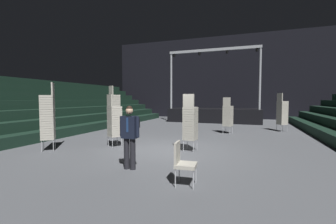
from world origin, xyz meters
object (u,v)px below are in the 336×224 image
object	(u,v)px
chair_stack_mid_centre	(115,110)
loose_chair_near_man	(183,161)
chair_stack_front_left	(114,121)
chair_stack_mid_right	(190,123)
chair_stack_rear_left	(282,112)
chair_stack_mid_left	(48,117)
equipment_road_case	(133,124)
man_with_tie	(129,134)
stage_riser	(215,114)
chair_stack_front_right	(228,115)

from	to	relation	value
chair_stack_mid_centre	loose_chair_near_man	world-z (taller)	chair_stack_mid_centre
chair_stack_front_left	chair_stack_mid_right	distance (m)	3.00
chair_stack_rear_left	loose_chair_near_man	xyz separation A→B (m)	(-3.16, -9.79, -0.58)
chair_stack_mid_left	equipment_road_case	world-z (taller)	chair_stack_mid_left
chair_stack_rear_left	man_with_tie	bearing A→B (deg)	-61.19
chair_stack_mid_right	chair_stack_rear_left	bearing A→B (deg)	66.83
man_with_tie	chair_stack_mid_left	bearing A→B (deg)	-14.58
chair_stack_mid_right	man_with_tie	bearing A→B (deg)	-103.85
stage_riser	equipment_road_case	xyz separation A→B (m)	(-4.39, -6.18, -0.35)
stage_riser	chair_stack_mid_centre	distance (m)	9.71
chair_stack_front_left	chair_stack_mid_right	size ratio (longest dim) A/B	1.00
chair_stack_front_right	chair_stack_rear_left	world-z (taller)	chair_stack_rear_left
equipment_road_case	chair_stack_mid_centre	bearing A→B (deg)	-81.71
chair_stack_front_right	chair_stack_mid_centre	xyz separation A→B (m)	(-5.60, -2.36, 0.29)
chair_stack_front_right	chair_stack_mid_left	xyz separation A→B (m)	(-5.81, -6.39, 0.25)
man_with_tie	chair_stack_front_right	bearing A→B (deg)	-105.19
chair_stack_front_left	chair_stack_mid_centre	bearing A→B (deg)	154.69
chair_stack_mid_left	equipment_road_case	distance (m)	6.74
chair_stack_mid_left	chair_stack_mid_right	xyz separation A→B (m)	(4.89, 1.66, -0.21)
chair_stack_front_left	chair_stack_mid_right	bearing A→B (deg)	37.41
chair_stack_mid_left	man_with_tie	bearing A→B (deg)	-141.70
chair_stack_front_right	chair_stack_mid_centre	bearing A→B (deg)	-139.46
chair_stack_mid_left	chair_stack_mid_right	size ratio (longest dim) A/B	1.21
stage_riser	chair_stack_mid_right	bearing A→B (deg)	-86.53
stage_riser	chair_stack_front_right	world-z (taller)	stage_riser
chair_stack_front_left	chair_stack_front_right	world-z (taller)	chair_stack_front_left
equipment_road_case	chair_stack_mid_right	bearing A→B (deg)	-44.63
chair_stack_front_left	man_with_tie	bearing A→B (deg)	-17.81
chair_stack_mid_right	chair_stack_mid_centre	world-z (taller)	chair_stack_mid_centre
chair_stack_mid_right	chair_stack_front_left	bearing A→B (deg)	-167.61
chair_stack_rear_left	equipment_road_case	bearing A→B (deg)	-113.69
stage_riser	man_with_tie	size ratio (longest dim) A/B	4.30
stage_riser	chair_stack_mid_left	size ratio (longest dim) A/B	2.94
chair_stack_mid_left	stage_riser	bearing A→B (deg)	-55.88
chair_stack_front_right	equipment_road_case	world-z (taller)	chair_stack_front_right
stage_riser	chair_stack_rear_left	bearing A→B (deg)	-45.92
chair_stack_mid_right	chair_stack_mid_centre	xyz separation A→B (m)	(-4.69, 2.36, 0.25)
chair_stack_mid_left	loose_chair_near_man	world-z (taller)	chair_stack_mid_left
man_with_tie	equipment_road_case	xyz separation A→B (m)	(-4.07, 7.64, -0.67)
chair_stack_front_left	equipment_road_case	xyz separation A→B (m)	(-2.09, 5.29, -0.74)
loose_chair_near_man	chair_stack_mid_right	bearing A→B (deg)	-173.08
chair_stack_front_left	chair_stack_mid_left	xyz separation A→B (m)	(-1.91, -1.38, 0.21)
equipment_road_case	man_with_tie	bearing A→B (deg)	-61.93
stage_riser	chair_stack_mid_right	world-z (taller)	stage_riser
chair_stack_front_right	chair_stack_mid_centre	world-z (taller)	chair_stack_mid_centre
chair_stack_front_right	chair_stack_rear_left	xyz separation A→B (m)	(2.88, 1.83, 0.13)
chair_stack_mid_right	chair_stack_mid_centre	distance (m)	5.25
loose_chair_near_man	stage_riser	bearing A→B (deg)	-179.05
stage_riser	equipment_road_case	distance (m)	7.59
chair_stack_mid_centre	loose_chair_near_man	distance (m)	7.76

